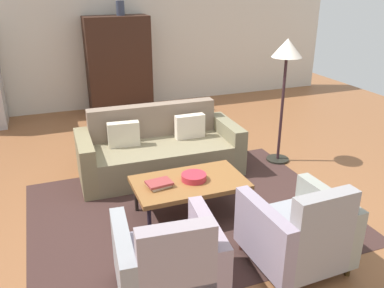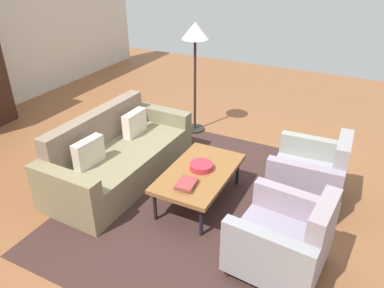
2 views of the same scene
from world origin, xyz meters
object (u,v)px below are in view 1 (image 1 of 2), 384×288
Objects in this scene: couch at (159,151)px; armchair_left at (169,266)px; armchair_right at (300,234)px; fruit_bowl at (194,177)px; book_stack at (159,184)px; floor_lamp at (286,60)px; coffee_table at (189,184)px; cabinet at (119,65)px; vase_tall at (120,8)px.

couch is 2.43m from armchair_left.
armchair_right reaches higher than fruit_bowl.
fruit_bowl is (-0.55, 1.17, 0.11)m from armchair_right.
book_stack is 2.44m from floor_lamp.
couch is at bearing 92.36° from fruit_bowl.
coffee_table is at bearing 91.27° from couch.
armchair_left is (-0.61, -2.35, 0.06)m from couch.
armchair_right reaches higher than book_stack.
couch is 2.43m from armchair_right.
book_stack is 0.16× the size of floor_lamp.
armchair_right is at bearing -84.51° from cabinet.
vase_tall is at bearing 87.30° from coffee_table.
couch is 1.20m from fruit_bowl.
fruit_bowl reaches higher than book_stack.
armchair_left is 3.36× the size of vase_tall.
armchair_left reaches higher than book_stack.
couch is 1.77× the size of coffee_table.
armchair_left is at bearing 76.87° from couch.
couch is 1.18× the size of cabinet.
fruit_bowl is 0.98× the size of book_stack.
vase_tall is at bearing 82.63° from book_stack.
book_stack is 0.15× the size of cabinet.
couch is at bearing 74.05° from book_stack.
armchair_right is at bearing 5.33° from armchair_left.
vase_tall is at bearing -2.71° from cabinet.
couch reaches higher than fruit_bowl.
fruit_bowl is (0.05, -1.19, 0.16)m from couch.
couch is 3.37m from vase_tall.
book_stack is 1.06× the size of vase_tall.
armchair_left is (-0.61, -1.17, -0.04)m from coffee_table.
book_stack is at bearing -155.98° from floor_lamp.
floor_lamp reaches higher than armchair_left.
armchair_right is (0.60, -2.35, 0.06)m from couch.
vase_tall reaches higher than floor_lamp.
floor_lamp is (1.69, -0.29, 1.16)m from couch.
vase_tall is at bearing -92.38° from couch.
vase_tall is (0.10, -0.00, 1.03)m from cabinet.
couch is 2.41× the size of armchair_right.
coffee_table is 4.42× the size of fruit_bowl.
vase_tall is at bearing 92.52° from armchair_right.
couch reaches higher than coffee_table.
coffee_table is at bearing 1.43° from book_stack.
fruit_bowl is at bearing 65.93° from armchair_left.
book_stack is (0.27, 1.16, 0.10)m from armchair_left.
floor_lamp is (2.30, 2.06, 1.10)m from armchair_left.
cabinet is at bearing 116.38° from floor_lamp.
couch is 7.80× the size of fruit_bowl.
cabinet is (0.70, 5.29, 0.56)m from armchair_left.
coffee_table is at bearing -92.70° from vase_tall.
book_stack is 4.42m from vase_tall.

